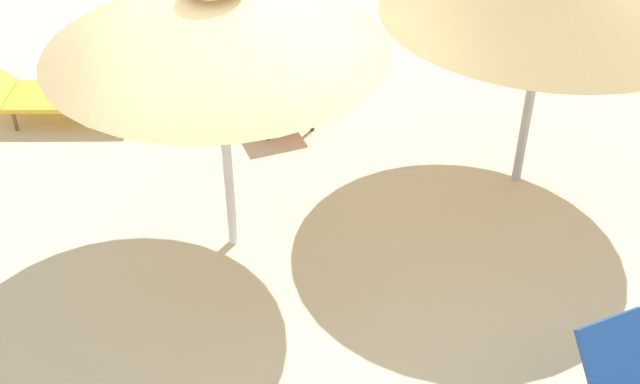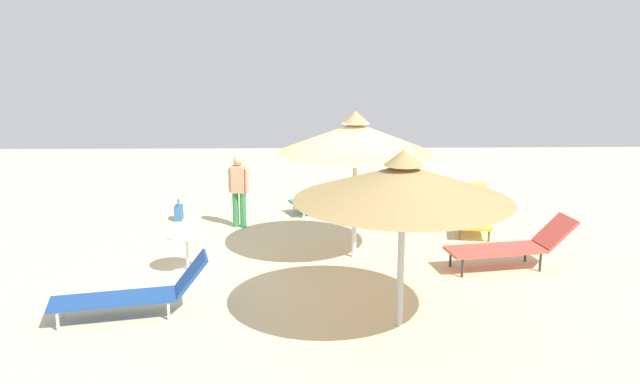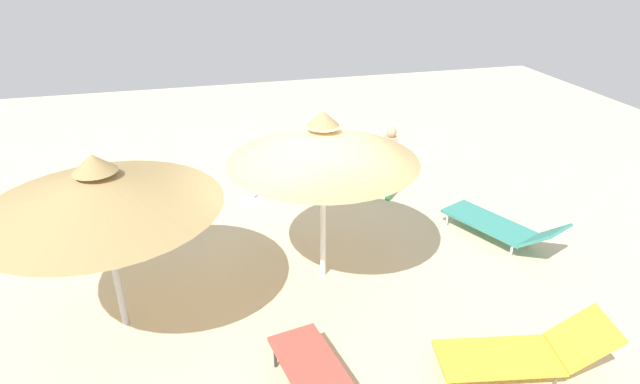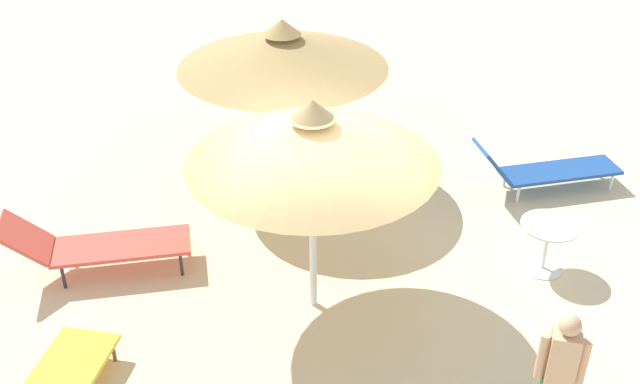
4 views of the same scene
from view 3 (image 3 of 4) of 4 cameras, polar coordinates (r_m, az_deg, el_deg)
ground at (r=8.60m, az=-1.86°, el=-8.73°), size 24.00×24.00×0.10m
parasol_umbrella_front at (r=6.95m, az=-22.85°, el=0.29°), size 2.99×2.99×2.53m
parasol_umbrella_far_right at (r=7.41m, az=0.36°, el=5.27°), size 2.75×2.75×2.70m
lounge_chair_center at (r=11.03m, az=-17.39°, el=0.87°), size 1.03×2.31×0.88m
lounge_chair_near_left at (r=7.08m, az=21.39°, el=-15.76°), size 2.14×1.04×0.76m
lounge_chair_back at (r=9.65m, az=19.18°, el=-3.48°), size 1.45×2.21×0.72m
person_standing_edge at (r=10.54m, az=7.58°, el=3.56°), size 0.28×0.44×1.53m
handbag at (r=12.19m, az=7.45°, el=3.31°), size 0.29×0.16×0.48m
side_table_round at (r=10.64m, az=-7.32°, el=1.53°), size 0.73×0.73×0.68m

